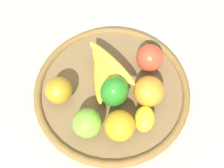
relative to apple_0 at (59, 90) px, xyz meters
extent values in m
plane|color=#BEB19C|center=(0.07, 0.13, -0.07)|extent=(2.40, 2.40, 0.00)
cylinder|color=brown|center=(0.07, 0.13, -0.06)|extent=(0.43, 0.43, 0.03)
torus|color=olive|center=(0.07, 0.13, -0.05)|extent=(0.44, 0.44, 0.02)
sphere|color=#BD871F|center=(0.00, 0.00, 0.00)|extent=(0.08, 0.08, 0.07)
sphere|color=#D2442A|center=(0.08, 0.26, 0.00)|extent=(0.11, 0.11, 0.08)
sphere|color=orange|center=(0.15, 0.18, 0.00)|extent=(0.08, 0.08, 0.08)
ellipsoid|color=yellow|center=(0.02, 0.12, -0.02)|extent=(0.16, 0.13, 0.03)
ellipsoid|color=yellow|center=(0.03, 0.13, -0.01)|extent=(0.18, 0.09, 0.03)
ellipsoid|color=yellow|center=(0.03, 0.15, 0.01)|extent=(0.18, 0.05, 0.03)
ellipsoid|color=yellow|center=(0.03, 0.15, 0.02)|extent=(0.18, 0.04, 0.03)
ellipsoid|color=yellow|center=(0.20, 0.13, -0.01)|extent=(0.08, 0.09, 0.05)
ellipsoid|color=#288323|center=(0.10, 0.11, 0.01)|extent=(0.09, 0.09, 0.09)
sphere|color=orange|center=(0.18, 0.06, 0.00)|extent=(0.11, 0.11, 0.08)
sphere|color=#77B734|center=(0.12, 0.00, 0.00)|extent=(0.08, 0.08, 0.07)
camera|label=1|loc=(0.34, -0.10, 0.65)|focal=44.45mm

